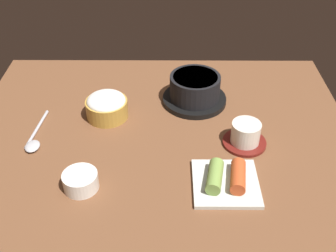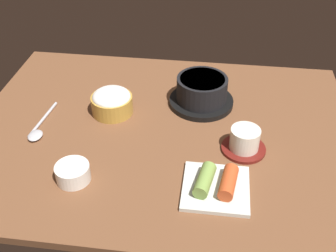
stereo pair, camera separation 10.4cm
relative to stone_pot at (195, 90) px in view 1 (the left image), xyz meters
The scene contains 7 objects.
dining_table 17.21cm from the stone_pot, 124.96° to the right, with size 100.00×76.00×2.00cm, color brown.
stone_pot is the anchor object (origin of this frame).
rice_bowl 25.02cm from the stone_pot, 163.11° to the right, with size 11.26×11.26×6.99cm.
tea_cup_with_saucer 22.11cm from the stone_pot, 58.13° to the right, with size 10.88×10.88×6.20cm.
kimchi_plate 33.67cm from the stone_pot, 80.63° to the right, with size 14.58×14.58×4.31cm.
side_bowl_near 43.18cm from the stone_pot, 127.84° to the right, with size 7.76×7.76×3.93cm.
spoon 45.09cm from the stone_pot, 155.90° to the right, with size 3.87×18.00×1.35cm.
Camera 1 is at (2.44, -85.00, 68.43)cm, focal length 44.27 mm.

